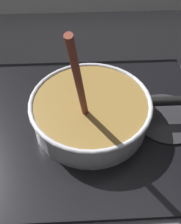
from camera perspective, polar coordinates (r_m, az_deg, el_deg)
name	(u,v)px	position (r m, az deg, el deg)	size (l,w,h in m)	color
ground	(45,210)	(0.57, -9.95, -20.15)	(2.40, 1.60, 0.04)	#4C4C51
hob_plate	(90,123)	(0.65, 0.00, -2.36)	(0.56, 0.48, 0.01)	black
burner_ring	(90,120)	(0.64, 0.00, -1.79)	(0.19, 0.19, 0.01)	#592D0C
spare_burner	(166,118)	(0.68, 16.10, -1.20)	(0.16, 0.16, 0.01)	#262628
cooking_pan	(91,111)	(0.62, 0.09, 0.32)	(0.40, 0.28, 0.30)	silver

